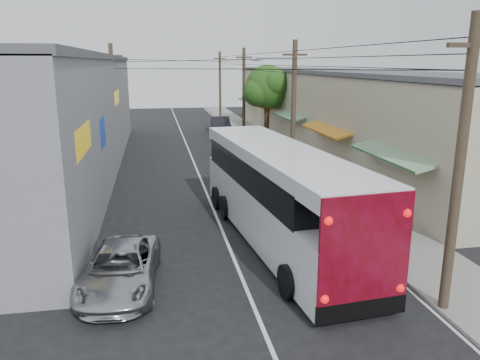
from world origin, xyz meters
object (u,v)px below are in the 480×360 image
object	(u,v)px
parked_car_mid	(245,150)
pedestrian_far	(309,178)
parked_car_far	(221,125)
pedestrian_near	(283,156)
coach_bus	(277,193)
parked_suv	(282,167)
jeepney	(120,268)

from	to	relation	value
parked_car_mid	pedestrian_far	world-z (taller)	pedestrian_far
parked_car_far	pedestrian_near	xyz separation A→B (m)	(1.60, -17.09, 0.14)
pedestrian_near	pedestrian_far	world-z (taller)	pedestrian_near
pedestrian_near	coach_bus	bearing A→B (deg)	65.97
coach_bus	parked_car_far	world-z (taller)	coach_bus
parked_suv	pedestrian_near	distance (m)	2.84
parked_car_far	pedestrian_near	bearing A→B (deg)	-81.69
pedestrian_far	parked_car_mid	bearing A→B (deg)	-78.96
coach_bus	parked_car_far	distance (m)	28.79
coach_bus	jeepney	xyz separation A→B (m)	(-5.76, -3.11, -1.24)
parked_car_mid	pedestrian_near	xyz separation A→B (m)	(1.60, -4.27, 0.28)
coach_bus	pedestrian_near	bearing A→B (deg)	67.96
parked_suv	parked_car_far	bearing A→B (deg)	85.26
parked_car_far	pedestrian_far	bearing A→B (deg)	-82.93
coach_bus	parked_car_mid	xyz separation A→B (m)	(1.84, 15.89, -1.24)
parked_car_mid	pedestrian_near	distance (m)	4.57
jeepney	parked_car_far	distance (m)	32.71
coach_bus	parked_suv	distance (m)	9.34
pedestrian_far	parked_car_far	bearing A→B (deg)	-84.44
parked_suv	parked_car_mid	size ratio (longest dim) A/B	1.49
jeepney	pedestrian_near	xyz separation A→B (m)	(9.20, 14.73, 0.28)
jeepney	parked_suv	world-z (taller)	parked_suv
coach_bus	jeepney	size ratio (longest dim) A/B	2.72
parked_suv	pedestrian_near	world-z (taller)	pedestrian_near
coach_bus	pedestrian_far	bearing A→B (deg)	56.28
parked_car_far	coach_bus	bearing A→B (deg)	-90.69
pedestrian_far	pedestrian_near	bearing A→B (deg)	-88.54
parked_suv	parked_car_far	world-z (taller)	parked_suv
parked_car_mid	coach_bus	bearing A→B (deg)	-103.20
pedestrian_near	jeepney	bearing A→B (deg)	50.44
parked_car_mid	jeepney	bearing A→B (deg)	-118.41
pedestrian_near	pedestrian_far	size ratio (longest dim) A/B	1.19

